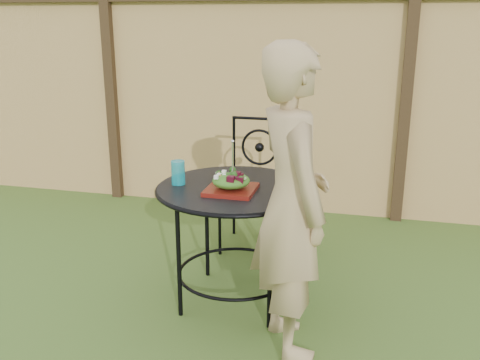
{
  "coord_description": "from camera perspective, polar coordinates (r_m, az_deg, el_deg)",
  "views": [
    {
      "loc": [
        1.06,
        -2.35,
        1.65
      ],
      "look_at": [
        0.32,
        0.55,
        0.75
      ],
      "focal_mm": 40.0,
      "sensor_mm": 36.0,
      "label": 1
    }
  ],
  "objects": [
    {
      "name": "drinking_glass",
      "position": [
        3.13,
        -6.62,
        0.79
      ],
      "size": [
        0.08,
        0.08,
        0.14
      ],
      "primitive_type": "cylinder",
      "color": "#0D8C9A",
      "rests_on": "patio_table"
    },
    {
      "name": "fence",
      "position": [
        4.71,
        1.09,
        8.22
      ],
      "size": [
        8.0,
        0.12,
        1.9
      ],
      "color": "#E4B871",
      "rests_on": "ground"
    },
    {
      "name": "ground",
      "position": [
        3.06,
        -8.8,
        -16.12
      ],
      "size": [
        60.0,
        60.0,
        0.0
      ],
      "primitive_type": "plane",
      "color": "#254A18",
      "rests_on": "ground"
    },
    {
      "name": "fork",
      "position": [
        2.94,
        -0.78,
        2.33
      ],
      "size": [
        0.01,
        0.01,
        0.18
      ],
      "primitive_type": "cylinder",
      "color": "silver",
      "rests_on": "salad"
    },
    {
      "name": "salad_plate",
      "position": [
        2.99,
        -0.95,
        -1.03
      ],
      "size": [
        0.27,
        0.27,
        0.02
      ],
      "primitive_type": "cube",
      "color": "#4C160A",
      "rests_on": "patio_table"
    },
    {
      "name": "salad",
      "position": [
        2.97,
        -0.96,
        -0.08
      ],
      "size": [
        0.21,
        0.21,
        0.08
      ],
      "primitive_type": "ellipsoid",
      "color": "#235614",
      "rests_on": "salad_plate"
    },
    {
      "name": "diner",
      "position": [
        2.63,
        5.52,
        -2.57
      ],
      "size": [
        0.6,
        0.68,
        1.56
      ],
      "primitive_type": "imported",
      "rotation": [
        0.0,
        0.0,
        2.06
      ],
      "color": "tan",
      "rests_on": "ground"
    },
    {
      "name": "patio_table",
      "position": [
        3.13,
        -0.51,
        -3.12
      ],
      "size": [
        0.92,
        0.92,
        0.72
      ],
      "color": "black",
      "rests_on": "ground"
    },
    {
      "name": "patio_chair",
      "position": [
        3.96,
        1.59,
        -0.04
      ],
      "size": [
        0.46,
        0.46,
        0.95
      ],
      "color": "black",
      "rests_on": "ground"
    }
  ]
}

